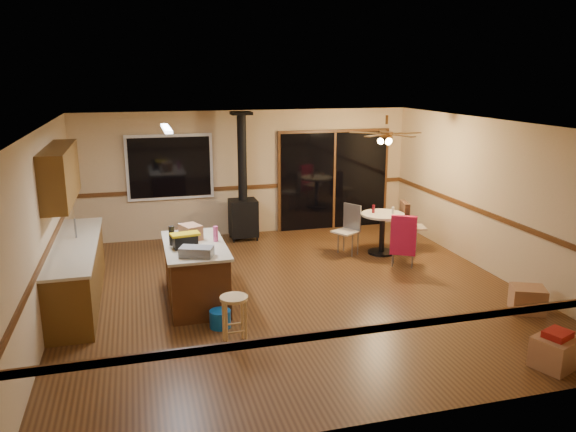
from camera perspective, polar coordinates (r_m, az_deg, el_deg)
name	(u,v)px	position (r m, az deg, el deg)	size (l,w,h in m)	color
floor	(293,291)	(8.89, 0.51, -7.67)	(7.00, 7.00, 0.00)	#4E2E15
ceiling	(293,125)	(8.28, 0.55, 9.28)	(7.00, 7.00, 0.00)	silver
wall_back	(248,173)	(11.82, -4.10, 4.38)	(7.00, 7.00, 0.00)	tan
wall_front	(396,297)	(5.36, 10.87, -8.09)	(7.00, 7.00, 0.00)	tan
wall_left	(45,227)	(8.28, -23.47, -1.05)	(7.00, 7.00, 0.00)	tan
wall_right	(494,198)	(10.00, 20.22, 1.72)	(7.00, 7.00, 0.00)	tan
chair_rail	(293,230)	(8.56, 0.53, -1.45)	(7.00, 7.00, 0.08)	#4E2C13
window	(170,167)	(11.54, -11.91, 4.88)	(1.72, 0.10, 1.32)	black
sliding_door	(334,181)	(12.32, 4.68, 3.59)	(2.52, 0.10, 2.10)	black
lower_cabinets	(77,274)	(8.96, -20.60, -5.49)	(0.60, 3.00, 0.86)	brown
countertop	(75,245)	(8.83, -20.86, -2.74)	(0.64, 3.04, 0.04)	#C4B698
upper_cabinets	(60,174)	(8.81, -22.13, 3.95)	(0.35, 2.00, 0.80)	brown
kitchen_island	(196,273)	(8.47, -9.35, -5.72)	(0.88, 1.68, 0.90)	#4C2813
wood_stove	(243,205)	(11.47, -4.59, 1.15)	(0.55, 0.50, 2.52)	black
ceiling_fan	(386,137)	(10.40, 9.94, 7.94)	(0.24, 0.24, 0.55)	brown
fluorescent_strip	(166,128)	(8.28, -12.25, 8.69)	(0.10, 1.20, 0.04)	white
toolbox_grey	(197,252)	(7.74, -9.28, -3.61)	(0.44, 0.25, 0.14)	slate
toolbox_black	(185,242)	(8.15, -10.39, -2.57)	(0.33, 0.18, 0.19)	black
toolbox_yellow_lid	(185,234)	(8.12, -10.42, -1.83)	(0.41, 0.21, 0.03)	gold
box_on_island	(191,232)	(8.55, -9.84, -1.61)	(0.25, 0.33, 0.22)	#956542
bottle_dark	(172,236)	(8.30, -11.73, -1.97)	(0.08, 0.08, 0.28)	black
bottle_pink	(216,234)	(8.38, -7.37, -1.81)	(0.07, 0.07, 0.23)	#D84C8C
bottle_white	(180,229)	(8.85, -10.90, -1.29)	(0.06, 0.06, 0.17)	white
bar_stool	(234,321)	(7.16, -5.46, -10.53)	(0.35, 0.35, 0.64)	tan
blue_bucket	(220,319)	(7.72, -6.90, -10.34)	(0.29, 0.29, 0.24)	blue
dining_table	(382,227)	(10.71, 9.56, -1.06)	(0.81, 0.81, 0.78)	black
glass_red	(373,209)	(10.65, 8.67, 0.72)	(0.06, 0.06, 0.15)	#590C14
glass_cream	(393,210)	(10.66, 10.62, 0.58)	(0.05, 0.05, 0.13)	beige
chair_left	(349,224)	(10.59, 6.23, -0.77)	(0.55, 0.55, 0.51)	tan
chair_near	(404,235)	(9.95, 11.65, -1.92)	(0.60, 0.61, 0.70)	tan
chair_right	(405,220)	(10.99, 11.85, -0.39)	(0.54, 0.51, 0.70)	tan
box_under_window	(186,239)	(11.14, -10.33, -2.33)	(0.46, 0.37, 0.37)	#956542
box_corner_a	(555,352)	(7.38, 25.53, -12.36)	(0.49, 0.41, 0.37)	#956542
box_corner_b	(528,299)	(8.81, 23.16, -7.80)	(0.46, 0.39, 0.37)	#956542
box_small_red	(558,334)	(7.29, 25.72, -10.77)	(0.30, 0.25, 0.08)	maroon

